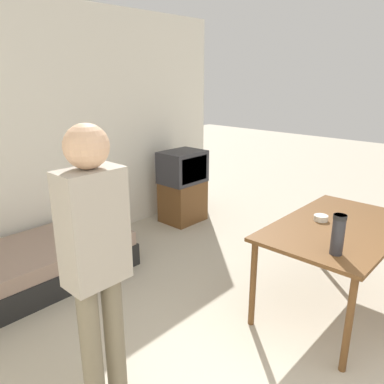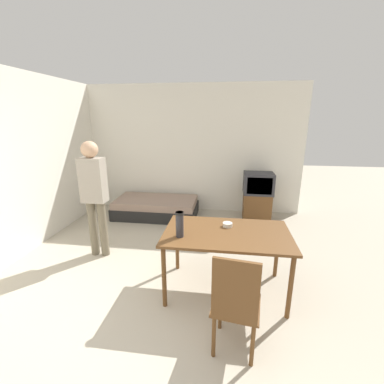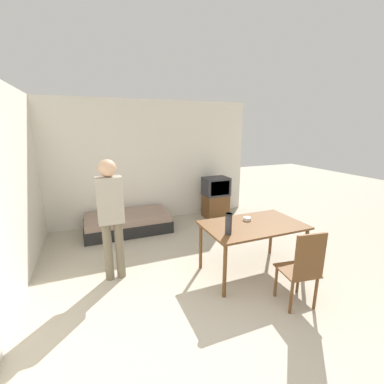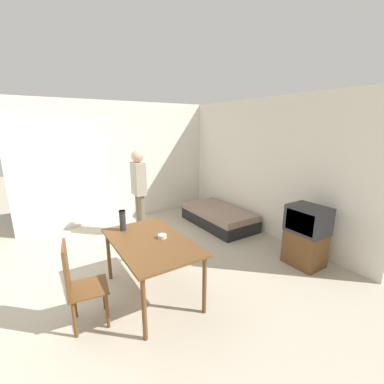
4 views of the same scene
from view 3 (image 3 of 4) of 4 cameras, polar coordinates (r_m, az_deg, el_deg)
ground_plane at (r=3.00m, az=8.11°, el=-31.05°), size 20.00×20.00×0.00m
wall_back at (r=5.88m, az=-10.92°, el=6.47°), size 5.09×0.06×2.70m
wall_left at (r=3.94m, az=-35.57°, el=0.25°), size 0.06×4.89×2.70m
daybed at (r=5.54m, az=-14.07°, el=-6.62°), size 1.71×0.91×0.38m
tv at (r=6.13m, az=5.28°, el=-1.17°), size 0.58×0.45×0.97m
dining_table at (r=3.85m, az=13.34°, el=-8.02°), size 1.43×0.87×0.76m
wooden_chair at (r=3.36m, az=23.46°, el=-15.03°), size 0.46×0.46×1.00m
person_standing at (r=3.66m, az=-17.60°, el=-4.17°), size 0.34×0.23×1.72m
thermos_flask at (r=3.36m, az=8.13°, el=-6.82°), size 0.09×0.09×0.29m
mate_bowl at (r=3.94m, az=12.16°, el=-5.85°), size 0.12×0.12×0.05m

